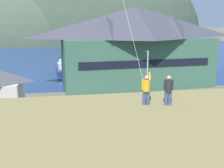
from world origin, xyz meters
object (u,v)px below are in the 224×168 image
Objects in this scene: parked_car_front_row_end at (165,122)px; person_companion at (168,89)px; moored_boat_inner_slip at (63,69)px; parked_car_back_row_left at (19,137)px; parked_car_back_row_right at (104,105)px; parking_light_pole at (147,73)px; moored_boat_wharfside at (64,66)px; moored_boat_outer_mooring at (98,68)px; parked_car_front_row_red at (186,102)px; parked_car_lone_by_shed at (111,126)px; person_kite_flyer at (146,89)px; parked_car_front_row_silver at (40,112)px; harbor_lodge at (136,44)px; wharf_dock at (82,70)px.

person_companion is at bearing -110.59° from parked_car_front_row_end.
parked_car_back_row_left is at bearing -95.82° from moored_boat_inner_slip.
moored_boat_inner_slip is 40.75m from person_companion.
person_companion is (1.76, -14.69, 5.54)m from parked_car_back_row_right.
parking_light_pole is at bearing 84.54° from parked_car_front_row_end.
moored_boat_wharfside and moored_boat_inner_slip have the same top height.
moored_boat_wharfside is 28.51m from parking_light_pole.
parked_car_front_row_red is (7.42, -26.08, 0.34)m from moored_boat_outer_mooring.
moored_boat_wharfside is at bearing 152.74° from moored_boat_outer_mooring.
parked_car_lone_by_shed is 5.18m from parked_car_front_row_end.
person_companion is (1.22, -0.27, -0.02)m from person_kite_flyer.
parked_car_back_row_left is at bearing 142.81° from person_companion.
parked_car_lone_by_shed is 0.99× the size of parked_car_front_row_silver.
moored_boat_wharfside is (-11.75, 15.66, -5.89)m from harbor_lodge.
parked_car_back_row_right is 15.80m from person_companion.
person_companion is (-5.27, -28.29, -0.01)m from harbor_lodge.
moored_boat_outer_mooring is at bearing 4.87° from moored_boat_inner_slip.
harbor_lodge reaches higher than moored_boat_outer_mooring.
parked_car_front_row_red is (9.82, 5.93, 0.00)m from parked_car_lone_by_shed.
parked_car_back_row_left and parked_car_back_row_right have the same top height.
moored_boat_wharfside is at bearing 96.87° from person_kite_flyer.
parked_car_front_row_end is (-4.64, -5.71, 0.00)m from parked_car_front_row_red.
moored_boat_inner_slip is 4.64× the size of person_kite_flyer.
harbor_lodge is at bearing -53.13° from moored_boat_wharfside.
moored_boat_wharfside is at bearing 115.83° from parked_car_front_row_red.
moored_boat_outer_mooring reaches higher than parked_car_front_row_silver.
parked_car_front_row_end is (-2.04, -19.70, -5.55)m from harbor_lodge.
harbor_lodge reaches higher than parked_car_front_row_end.
moored_boat_wharfside is at bearing 138.41° from wharf_dock.
moored_boat_inner_slip is at bearing -166.20° from wharf_dock.
moored_boat_inner_slip is 40.31m from person_kite_flyer.
harbor_lodge is 16.08m from wharf_dock.
parked_car_front_row_red is 9.63m from parked_car_back_row_right.
wharf_dock is 1.83× the size of parking_light_pole.
harbor_lodge is at bearing 62.70° from parked_car_back_row_right.
parked_car_front_row_silver is (-6.95, -1.12, 0.00)m from parked_car_back_row_right.
parked_car_back_row_right is (-9.63, 0.39, 0.00)m from parked_car_front_row_red.
parked_car_back_row_left is (-17.70, -6.84, 0.00)m from parked_car_front_row_red.
person_kite_flyer is at bearing -103.03° from harbor_lodge.
parked_car_back_row_left is at bearing -158.86° from parked_car_front_row_red.
harbor_lodge is at bearing -56.92° from wharf_dock.
person_companion reaches higher than parked_car_lone_by_shed.
parking_light_pole reaches higher than parked_car_front_row_silver.
harbor_lodge is 26.32m from parked_car_back_row_left.
parked_car_lone_by_shed and parked_car_front_row_red have the same top height.
wharf_dock is 26.04m from parked_car_back_row_right.
parked_car_lone_by_shed is at bearing 6.64° from parked_car_back_row_left.
parked_car_front_row_silver is at bearing 79.55° from parked_car_back_row_left.
parked_car_front_row_silver is 16.23m from person_kite_flyer.
wharf_dock is (-8.08, 12.41, -6.27)m from harbor_lodge.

